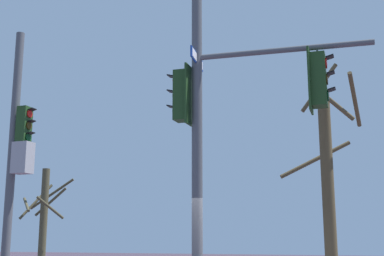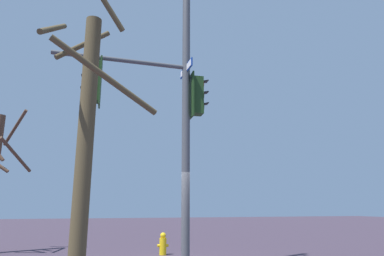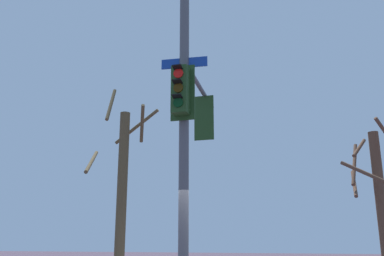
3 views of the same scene
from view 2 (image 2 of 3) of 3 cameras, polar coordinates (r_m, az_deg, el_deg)
The scene contains 3 objects.
main_signal_pole_assembly at distance 9.52m, azimuth -3.52°, elevation 9.08°, with size 4.30×3.26×9.81m.
fire_hydrant at distance 12.17m, azimuth -4.95°, elevation -19.04°, with size 0.38×0.24×0.73m.
bare_tree_across_street at distance 6.35m, azimuth -17.73°, elevation -1.01°, with size 2.09×2.09×6.11m.
Camera 2 is at (-1.77, -9.07, 1.61)m, focal length 31.45 mm.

